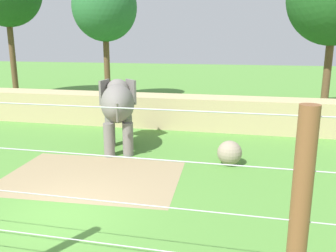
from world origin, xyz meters
The scene contains 6 objects.
ground_plane centered at (0.00, 0.00, 0.00)m, with size 120.00×120.00×0.00m, color #518938.
dirt_patch centered at (-0.27, 2.74, 0.00)m, with size 5.92×4.12×0.01m, color #937F5B.
embankment_wall centered at (0.00, 10.39, 0.83)m, with size 36.00×1.80×1.65m, color tan.
elephant centered at (-0.49, 5.96, 1.88)m, with size 2.26×3.67×2.85m.
enrichment_ball centered at (4.23, 4.95, 0.46)m, with size 0.91×0.91×0.91m, color gray.
tree_far_left centered at (-5.62, 17.51, 6.81)m, with size 4.67×4.67×9.30m.
Camera 1 is at (4.74, -7.84, 4.55)m, focal length 38.08 mm.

